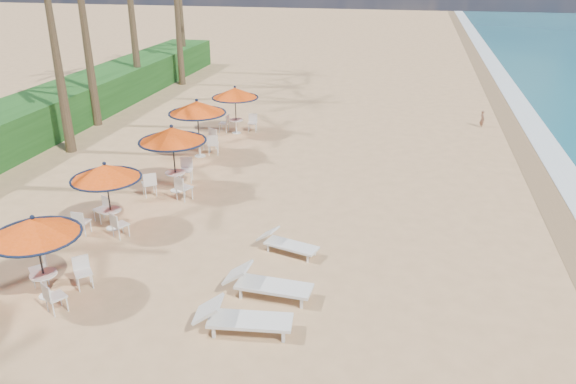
% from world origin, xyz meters
% --- Properties ---
extents(ground, '(160.00, 160.00, 0.00)m').
position_xyz_m(ground, '(0.00, 0.00, 0.00)').
color(ground, tan).
rests_on(ground, ground).
extents(foam_strip, '(1.20, 140.00, 0.04)m').
position_xyz_m(foam_strip, '(9.30, 10.00, 0.00)').
color(foam_strip, white).
rests_on(foam_strip, ground).
extents(wetsand_band, '(1.40, 140.00, 0.02)m').
position_xyz_m(wetsand_band, '(8.40, 10.00, 0.00)').
color(wetsand_band, olive).
rests_on(wetsand_band, ground).
extents(scrub_hedge, '(3.00, 40.00, 1.80)m').
position_xyz_m(scrub_hedge, '(-13.50, 11.00, 0.90)').
color(scrub_hedge, '#194716').
rests_on(scrub_hedge, ground).
extents(station_0, '(2.14, 2.14, 2.23)m').
position_xyz_m(station_0, '(-5.17, -0.14, 1.63)').
color(station_0, black).
rests_on(station_0, ground).
extents(station_1, '(2.11, 2.11, 2.20)m').
position_xyz_m(station_1, '(-5.51, 3.57, 1.61)').
color(station_1, black).
rests_on(station_1, ground).
extents(station_2, '(2.37, 2.38, 2.47)m').
position_xyz_m(station_2, '(-4.72, 6.82, 1.81)').
color(station_2, black).
rests_on(station_2, ground).
extents(station_3, '(2.36, 2.44, 2.47)m').
position_xyz_m(station_3, '(-5.18, 10.62, 1.88)').
color(station_3, black).
rests_on(station_3, ground).
extents(station_4, '(2.17, 2.17, 2.27)m').
position_xyz_m(station_4, '(-4.70, 14.08, 1.73)').
color(station_4, black).
rests_on(station_4, ground).
extents(lounger_near, '(2.26, 0.94, 0.79)m').
position_xyz_m(lounger_near, '(-0.11, -0.50, 0.37)').
color(lounger_near, silver).
rests_on(lounger_near, ground).
extents(lounger_mid, '(2.23, 0.82, 0.79)m').
position_xyz_m(lounger_mid, '(0.07, 1.01, 0.37)').
color(lounger_mid, silver).
rests_on(lounger_mid, ground).
extents(lounger_far, '(1.88, 1.04, 0.64)m').
position_xyz_m(lounger_far, '(0.09, 3.29, 0.30)').
color(lounger_far, silver).
rests_on(lounger_far, ground).
extents(person, '(0.31, 0.37, 0.86)m').
position_xyz_m(person, '(6.77, 17.66, 0.43)').
color(person, '#8A5C46').
rests_on(person, ground).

